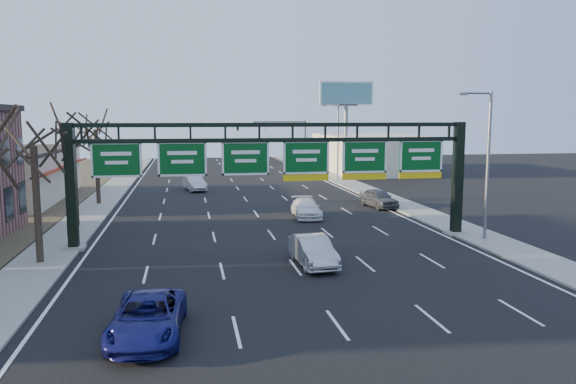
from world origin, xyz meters
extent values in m
plane|color=black|center=(0.00, 0.00, 0.00)|extent=(160.00, 160.00, 0.00)
cube|color=gray|center=(-12.80, 20.00, 0.06)|extent=(3.00, 120.00, 0.12)
cube|color=gray|center=(12.80, 20.00, 0.06)|extent=(3.00, 120.00, 0.12)
cube|color=white|center=(0.00, 20.00, 0.01)|extent=(21.60, 120.00, 0.01)
cube|color=black|center=(-11.70, 8.00, 3.60)|extent=(0.55, 0.55, 7.20)
cube|color=gray|center=(-11.70, 8.00, 0.10)|extent=(1.20, 1.20, 0.20)
cube|color=black|center=(11.70, 8.00, 3.60)|extent=(0.55, 0.55, 7.20)
cube|color=gray|center=(11.70, 8.00, 0.10)|extent=(1.20, 1.20, 0.20)
cube|color=black|center=(0.00, 8.00, 7.05)|extent=(23.40, 0.25, 0.25)
cube|color=black|center=(0.00, 8.00, 6.15)|extent=(23.40, 0.25, 0.25)
cube|color=#054817|center=(-9.17, 8.00, 5.10)|extent=(2.80, 0.10, 2.00)
cube|color=#054817|center=(-5.50, 8.00, 5.10)|extent=(2.80, 0.10, 2.00)
cube|color=#054817|center=(-1.83, 8.00, 5.10)|extent=(2.80, 0.10, 2.00)
cube|color=#054817|center=(1.83, 8.00, 5.10)|extent=(2.80, 0.10, 2.00)
cube|color=yellow|center=(1.83, 8.00, 3.88)|extent=(2.80, 0.10, 0.40)
cube|color=#054817|center=(5.50, 8.00, 5.10)|extent=(2.80, 0.10, 2.00)
cube|color=yellow|center=(5.50, 8.00, 3.88)|extent=(2.80, 0.10, 0.40)
cube|color=#054817|center=(9.17, 8.00, 5.10)|extent=(2.80, 0.10, 2.00)
cube|color=yellow|center=(9.17, 8.00, 3.88)|extent=(2.80, 0.10, 0.40)
cube|color=beige|center=(-21.50, 29.00, 2.20)|extent=(10.00, 18.00, 4.40)
cube|color=#332B26|center=(-21.50, 29.00, 4.55)|extent=(10.40, 18.40, 0.30)
cube|color=#A42710|center=(-16.40, 29.00, 3.00)|extent=(1.20, 18.00, 0.40)
cube|color=beige|center=(20.00, 50.00, 2.50)|extent=(12.00, 20.00, 5.00)
cylinder|color=black|center=(-12.80, 5.00, 3.16)|extent=(0.36, 0.36, 6.08)
cylinder|color=black|center=(-12.80, 15.00, 3.54)|extent=(0.36, 0.36, 6.84)
cylinder|color=black|center=(-12.80, 25.00, 3.35)|extent=(0.36, 0.36, 6.46)
cylinder|color=slate|center=(12.60, 6.00, 4.62)|extent=(0.20, 0.20, 9.00)
cylinder|color=slate|center=(11.70, 6.00, 9.02)|extent=(1.80, 0.12, 0.12)
cube|color=slate|center=(10.80, 6.00, 8.97)|extent=(0.50, 0.22, 0.15)
cylinder|color=slate|center=(12.60, 40.00, 4.62)|extent=(0.20, 0.20, 9.00)
cylinder|color=slate|center=(11.70, 40.00, 9.02)|extent=(1.80, 0.12, 0.12)
cube|color=slate|center=(10.80, 40.00, 8.97)|extent=(0.50, 0.22, 0.15)
cylinder|color=slate|center=(15.00, 45.00, 4.50)|extent=(0.50, 0.50, 9.00)
cube|color=slate|center=(15.00, 45.00, 9.00)|extent=(3.00, 0.30, 0.20)
cube|color=white|center=(15.00, 45.00, 10.50)|extent=(7.00, 0.30, 3.00)
cube|color=teal|center=(15.00, 44.80, 10.50)|extent=(6.60, 0.05, 2.60)
cylinder|color=black|center=(11.80, 55.00, 3.50)|extent=(0.18, 0.18, 7.00)
cylinder|color=black|center=(8.00, 55.00, 6.80)|extent=(7.60, 0.14, 0.14)
imported|color=black|center=(6.00, 55.00, 6.00)|extent=(0.20, 0.20, 1.00)
imported|color=black|center=(2.00, 55.00, 6.00)|extent=(0.54, 0.54, 1.62)
imported|color=navy|center=(-6.70, -5.96, 0.71)|extent=(2.71, 5.27, 1.42)
imported|color=#A6A6AB|center=(0.97, 2.25, 0.75)|extent=(1.84, 4.62, 1.49)
imported|color=white|center=(3.53, 15.83, 0.68)|extent=(2.18, 4.81, 1.37)
imported|color=#474A4D|center=(10.50, 19.38, 0.77)|extent=(2.52, 4.74, 1.53)
imported|color=silver|center=(-4.51, 33.04, 0.77)|extent=(2.55, 4.89, 1.53)
camera|label=1|loc=(-5.27, -24.97, 7.51)|focal=35.00mm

